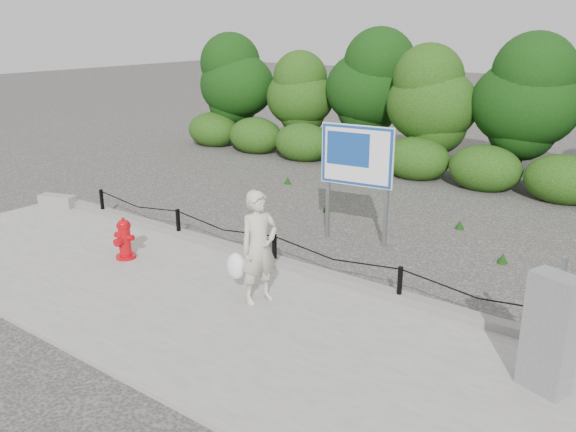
% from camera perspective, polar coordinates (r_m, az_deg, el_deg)
% --- Properties ---
extents(ground, '(90.00, 90.00, 0.00)m').
position_cam_1_polar(ground, '(11.11, -1.26, -5.02)').
color(ground, '#2D2B28').
rests_on(ground, ground).
extents(sidewalk, '(14.00, 4.00, 0.08)m').
position_cam_1_polar(sidewalk, '(9.75, -8.66, -8.38)').
color(sidewalk, gray).
rests_on(sidewalk, ground).
extents(curb, '(14.00, 0.22, 0.14)m').
position_cam_1_polar(curb, '(11.09, -1.11, -4.23)').
color(curb, slate).
rests_on(curb, sidewalk).
extents(chain_barrier, '(10.06, 0.06, 0.60)m').
position_cam_1_polar(chain_barrier, '(10.94, -1.28, -2.82)').
color(chain_barrier, black).
rests_on(chain_barrier, sidewalk).
extents(treeline, '(20.17, 3.61, 4.74)m').
position_cam_1_polar(treeline, '(17.85, 19.77, 10.61)').
color(treeline, black).
rests_on(treeline, ground).
extents(fire_hydrant, '(0.42, 0.45, 0.79)m').
position_cam_1_polar(fire_hydrant, '(11.68, -15.07, -2.10)').
color(fire_hydrant, '#BB070E').
rests_on(fire_hydrant, sidewalk).
extents(pedestrian, '(0.82, 0.76, 1.80)m').
position_cam_1_polar(pedestrian, '(9.43, -2.86, -3.05)').
color(pedestrian, beige).
rests_on(pedestrian, sidewalk).
extents(concrete_block, '(0.93, 0.57, 0.28)m').
position_cam_1_polar(concrete_block, '(15.50, -20.77, 1.33)').
color(concrete_block, gray).
rests_on(concrete_block, sidewalk).
extents(utility_cabinet, '(0.64, 0.49, 1.64)m').
position_cam_1_polar(utility_cabinet, '(7.88, 23.32, -10.03)').
color(utility_cabinet, gray).
rests_on(utility_cabinet, sidewalk).
extents(advertising_sign, '(1.49, 0.31, 2.40)m').
position_cam_1_polar(advertising_sign, '(12.04, 6.45, 5.14)').
color(advertising_sign, slate).
rests_on(advertising_sign, ground).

